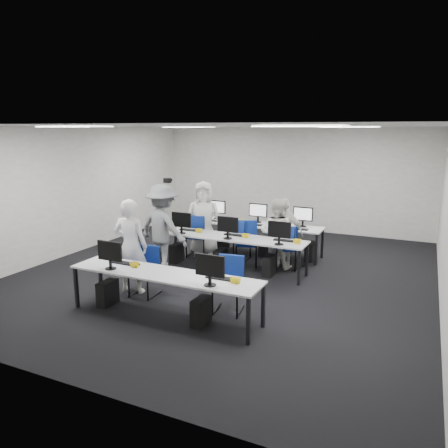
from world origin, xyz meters
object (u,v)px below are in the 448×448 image
at_px(chair_1, 228,295).
at_px(student_2, 204,219).
at_px(chair_5, 199,242).
at_px(student_0, 131,246).
at_px(student_3, 283,232).
at_px(chair_3, 247,251).
at_px(chair_6, 238,247).
at_px(desk_mid, 231,239).
at_px(chair_7, 291,253).
at_px(photographer, 163,228).
at_px(chair_2, 197,243).
at_px(desk_front, 164,276).
at_px(student_1, 276,234).
at_px(chair_0, 145,280).
at_px(chair_4, 287,256).

relative_size(chair_1, student_2, 0.52).
bearing_deg(chair_5, student_0, -95.71).
height_order(student_0, student_3, student_0).
height_order(chair_3, chair_6, chair_3).
distance_m(desk_mid, student_3, 1.16).
bearing_deg(chair_6, chair_7, -2.33).
bearing_deg(student_2, photographer, -120.47).
relative_size(chair_1, chair_5, 0.93).
distance_m(chair_6, chair_7, 1.26).
distance_m(chair_2, student_0, 2.63).
bearing_deg(desk_front, student_1, 75.84).
relative_size(desk_front, student_1, 2.12).
height_order(chair_3, student_0, student_0).
relative_size(chair_3, chair_6, 1.02).
bearing_deg(desk_front, chair_5, 109.57).
xyz_separation_m(chair_1, chair_3, (-0.68, 2.47, 0.01)).
xyz_separation_m(desk_front, student_1, (0.80, 3.17, 0.07)).
bearing_deg(student_3, chair_3, -163.95).
bearing_deg(chair_5, chair_6, -6.33).
relative_size(chair_6, student_0, 0.54).
relative_size(desk_mid, chair_6, 3.41).
height_order(chair_0, student_2, student_2).
bearing_deg(chair_5, chair_3, -18.48).
bearing_deg(chair_4, chair_7, 55.86).
height_order(student_1, student_2, student_2).
xyz_separation_m(desk_mid, chair_0, (-0.83, -1.95, -0.40)).
height_order(desk_front, chair_1, chair_1).
bearing_deg(chair_7, student_0, -108.50).
bearing_deg(photographer, chair_2, -85.75).
bearing_deg(chair_5, desk_mid, -39.47).
relative_size(chair_1, photographer, 0.50).
distance_m(chair_1, photographer, 2.62).
xyz_separation_m(student_0, student_3, (2.04, 2.65, -0.11)).
bearing_deg(chair_2, photographer, -111.06).
relative_size(desk_mid, chair_7, 3.39).
bearing_deg(student_2, desk_front, -93.43).
bearing_deg(photographer, student_2, -89.13).
height_order(student_0, student_1, student_0).
distance_m(chair_3, student_2, 1.38).
distance_m(student_2, student_3, 1.97).
bearing_deg(chair_6, chair_2, -175.58).
distance_m(desk_front, chair_4, 3.42).
height_order(chair_0, photographer, photographer).
relative_size(desk_front, chair_2, 3.42).
bearing_deg(chair_2, student_0, -104.34).
distance_m(chair_2, chair_6, 1.00).
distance_m(chair_3, chair_7, 0.98).
bearing_deg(chair_0, chair_5, 95.79).
height_order(desk_front, desk_mid, same).
height_order(student_0, photographer, photographer).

